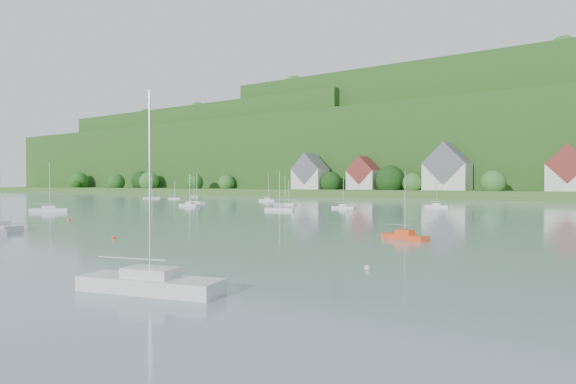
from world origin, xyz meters
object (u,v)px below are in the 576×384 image
at_px(near_sailboat_3, 0,226).
at_px(near_sailboat_4, 150,282).
at_px(near_sailboat_5, 405,235).
at_px(near_sailboat_6, 50,209).

bearing_deg(near_sailboat_3, near_sailboat_4, -18.00).
relative_size(near_sailboat_3, near_sailboat_4, 0.90).
height_order(near_sailboat_3, near_sailboat_5, near_sailboat_3).
distance_m(near_sailboat_4, near_sailboat_5, 29.95).
bearing_deg(near_sailboat_5, near_sailboat_3, -137.82).
xyz_separation_m(near_sailboat_3, near_sailboat_4, (40.66, -11.95, 0.03)).
height_order(near_sailboat_4, near_sailboat_5, near_sailboat_4).
distance_m(near_sailboat_4, near_sailboat_6, 80.80).
height_order(near_sailboat_3, near_sailboat_6, near_sailboat_6).
xyz_separation_m(near_sailboat_3, near_sailboat_6, (-31.59, 24.21, 0.01)).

